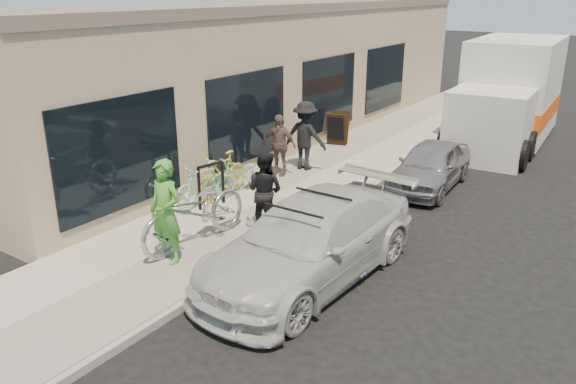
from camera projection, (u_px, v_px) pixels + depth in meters
The scene contains 17 objects.
ground at pixel (267, 277), 9.54m from camera, with size 120.00×120.00×0.00m, color black.
sidewalk at pixel (274, 198), 12.90m from camera, with size 3.00×34.00×0.15m, color #AAA699.
curb at pixel (332, 213), 12.09m from camera, with size 0.12×34.00×0.13m, color #99958C.
storefront at pixel (282, 72), 17.79m from camera, with size 3.60×20.00×4.22m.
bike_rack at pixel (211, 180), 12.02m from camera, with size 0.20×0.68×0.97m.
sandwich_board at pixel (337, 128), 16.86m from camera, with size 0.73×0.74×0.98m.
sedan_white at pixel (310, 241), 9.29m from camera, with size 2.21×4.80×1.40m.
sedan_silver at pixel (430, 165), 13.63m from camera, with size 1.34×3.32×1.13m, color gray.
moving_truck at pixel (508, 97), 17.61m from camera, with size 2.75×6.53×3.15m.
tandem_bike at pixel (196, 212), 10.21m from camera, with size 0.85×2.44×1.28m, color #B1B1B3.
woman_rider at pixel (166, 212), 9.47m from camera, with size 0.66×0.44×1.82m, color #459331.
man_standing at pixel (265, 191), 10.83m from camera, with size 0.77×0.60×1.58m, color black.
cruiser_bike_a at pixel (204, 184), 12.15m from camera, with size 0.45×1.58×0.95m, color #89CDBA.
cruiser_bike_b at pixel (243, 175), 12.91m from camera, with size 0.57×1.63×0.86m, color #89CDBA.
cruiser_bike_c at pixel (223, 175), 12.67m from camera, with size 0.47×1.66×1.00m, color gold.
bystander_a at pixel (305, 136), 14.45m from camera, with size 1.15×0.66×1.78m, color black.
bystander_b at pixel (279, 145), 14.05m from camera, with size 0.91×0.38×1.55m, color brown.
Camera 1 is at (5.06, -6.81, 4.62)m, focal length 35.00 mm.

